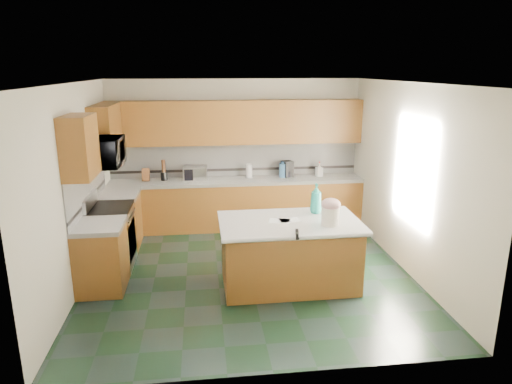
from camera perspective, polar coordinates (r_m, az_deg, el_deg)
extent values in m
plane|color=black|center=(6.76, -0.92, -10.02)|extent=(4.60, 4.60, 0.00)
plane|color=white|center=(6.11, -1.03, 13.50)|extent=(4.60, 4.60, 0.00)
cube|color=silver|center=(8.56, -2.60, 4.92)|extent=(4.60, 0.04, 2.70)
cube|color=silver|center=(4.11, 2.43, -6.75)|extent=(4.60, 0.04, 2.70)
cube|color=silver|center=(6.49, -21.78, 0.45)|extent=(0.04, 4.60, 2.70)
cube|color=silver|center=(6.93, 18.49, 1.65)|extent=(0.04, 4.60, 2.70)
cube|color=#513212|center=(8.47, -2.35, -1.61)|extent=(4.60, 0.60, 0.86)
cube|color=white|center=(8.35, -2.39, 1.41)|extent=(4.60, 0.64, 0.06)
cube|color=#513212|center=(8.29, -2.55, 8.70)|extent=(4.60, 0.33, 0.78)
cube|color=silver|center=(8.55, -2.57, 4.12)|extent=(4.60, 0.02, 0.63)
cube|color=black|center=(8.59, -2.55, 2.83)|extent=(4.60, 0.01, 0.05)
cube|color=#513212|center=(7.89, -16.59, -3.54)|extent=(0.60, 0.82, 0.86)
cube|color=white|center=(7.76, -16.84, -0.32)|extent=(0.64, 0.82, 0.06)
cube|color=#513212|center=(6.48, -18.74, -7.88)|extent=(0.60, 0.72, 0.86)
cube|color=white|center=(6.32, -19.10, -4.04)|extent=(0.64, 0.72, 0.06)
cube|color=silver|center=(7.03, -20.35, 0.70)|extent=(0.02, 2.30, 0.63)
cube|color=black|center=(7.08, -20.16, -0.83)|extent=(0.01, 2.30, 0.05)
cube|color=#513212|center=(7.71, -18.28, 7.45)|extent=(0.33, 1.09, 0.78)
cube|color=#513212|center=(6.10, -21.20, 5.30)|extent=(0.33, 0.72, 0.78)
cube|color=#B7B7BC|center=(7.15, -17.60, -5.50)|extent=(0.60, 0.76, 0.88)
cube|color=black|center=(7.12, -15.27, -5.76)|extent=(0.02, 0.68, 0.55)
cube|color=black|center=(7.01, -17.90, -1.97)|extent=(0.62, 0.78, 0.04)
cylinder|color=#B7B7BC|center=(6.99, -15.24, -2.85)|extent=(0.02, 0.66, 0.02)
cube|color=#B7B7BC|center=(7.03, -20.06, -1.09)|extent=(0.06, 0.76, 0.18)
imported|color=#B7B7BC|center=(6.82, -18.47, 4.73)|extent=(0.50, 0.73, 0.41)
cube|color=#513212|center=(6.27, 4.14, -7.84)|extent=(1.78, 1.02, 0.86)
cube|color=white|center=(6.11, 4.23, -3.87)|extent=(1.88, 1.12, 0.06)
cylinder|color=white|center=(5.60, 5.32, -5.72)|extent=(1.88, 0.07, 0.06)
cylinder|color=white|center=(5.97, 9.28, -2.98)|extent=(0.30, 0.30, 0.24)
ellipsoid|color=#D6A0A2|center=(5.92, 9.35, -1.52)|extent=(0.25, 0.25, 0.16)
cylinder|color=tan|center=(5.91, 9.37, -1.04)|extent=(0.08, 0.03, 0.03)
sphere|color=tan|center=(5.89, 8.98, -1.05)|extent=(0.04, 0.04, 0.04)
sphere|color=tan|center=(5.92, 9.76, -1.02)|extent=(0.04, 0.04, 0.04)
imported|color=teal|center=(6.40, 7.52, -0.81)|extent=(0.17, 0.17, 0.42)
cube|color=white|center=(6.13, 4.22, -3.50)|extent=(0.28, 0.22, 0.00)
cube|color=white|center=(6.08, 2.95, -3.62)|extent=(0.32, 0.27, 0.00)
cube|color=black|center=(5.60, 5.14, -5.28)|extent=(0.05, 0.12, 0.10)
cylinder|color=black|center=(5.54, 5.28, -5.72)|extent=(0.02, 0.08, 0.02)
cube|color=#472814|center=(8.40, -13.60, 2.10)|extent=(0.13, 0.17, 0.25)
cylinder|color=black|center=(8.40, -11.42, 1.96)|extent=(0.12, 0.12, 0.15)
cylinder|color=#472814|center=(8.36, -11.49, 3.20)|extent=(0.07, 0.07, 0.22)
cube|color=#B7B7BC|center=(8.34, -7.62, 2.35)|extent=(0.43, 0.30, 0.24)
cube|color=black|center=(8.20, -7.63, 2.14)|extent=(0.38, 0.01, 0.20)
cylinder|color=white|center=(8.43, -0.86, 2.66)|extent=(0.11, 0.11, 0.25)
cylinder|color=#B7B7BC|center=(8.45, -0.86, 1.87)|extent=(0.17, 0.17, 0.01)
cylinder|color=teal|center=(8.48, 3.42, 2.72)|extent=(0.16, 0.16, 0.26)
cylinder|color=teal|center=(8.45, 3.44, 3.69)|extent=(0.07, 0.07, 0.04)
cube|color=black|center=(8.51, 3.93, 2.89)|extent=(0.23, 0.24, 0.30)
cylinder|color=black|center=(8.48, 3.97, 2.25)|extent=(0.12, 0.12, 0.12)
imported|color=white|center=(8.62, 7.91, 2.77)|extent=(0.13, 0.13, 0.25)
cylinder|color=red|center=(8.59, 7.95, 3.68)|extent=(0.02, 0.02, 0.03)
cube|color=white|center=(6.71, 19.08, 2.48)|extent=(0.02, 1.40, 1.10)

